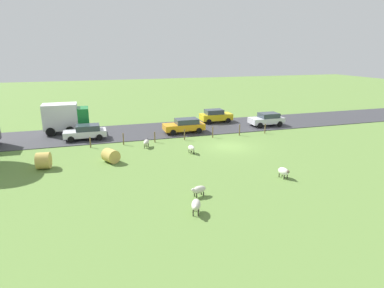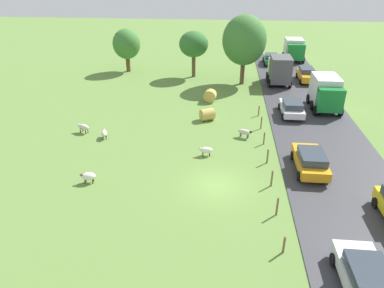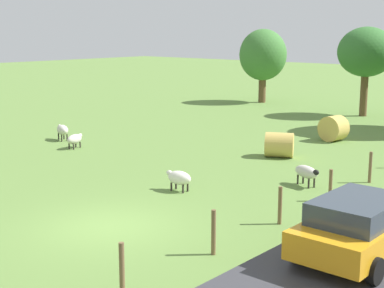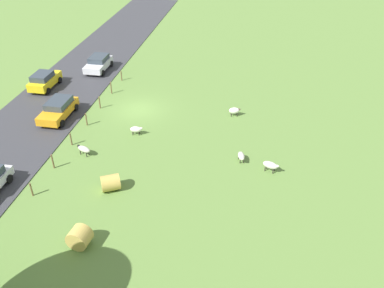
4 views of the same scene
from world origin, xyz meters
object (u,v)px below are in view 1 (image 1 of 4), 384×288
object	(u,v)px
car_2	(86,132)
hay_bale_1	(111,156)
sheep_1	(196,205)
sheep_4	(191,148)
sheep_2	(284,171)
car_1	(185,125)
car_4	(267,119)
truck_1	(66,117)
sheep_3	(199,190)
hay_bale_0	(44,161)
car_5	(216,116)
sheep_0	(146,142)

from	to	relation	value
car_2	hay_bale_1	bearing A→B (deg)	-166.79
sheep_1	car_2	size ratio (longest dim) A/B	0.29
sheep_1	sheep_4	world-z (taller)	sheep_1
sheep_1	sheep_2	size ratio (longest dim) A/B	1.16
sheep_2	hay_bale_1	distance (m)	14.01
sheep_2	car_1	xyz separation A→B (m)	(15.46, 3.10, 0.37)
car_2	car_4	distance (m)	21.41
truck_1	car_4	size ratio (longest dim) A/B	1.16
sheep_3	car_2	xyz separation A→B (m)	(16.87, 6.83, 0.39)
sheep_1	car_2	xyz separation A→B (m)	(19.06, 5.93, 0.30)
hay_bale_0	car_5	xyz separation A→B (m)	(12.09, -19.32, 0.26)
sheep_3	car_2	distance (m)	18.21
car_5	hay_bale_1	bearing A→B (deg)	130.57
sheep_3	hay_bale_0	world-z (taller)	hay_bale_0
sheep_2	sheep_4	world-z (taller)	sheep_2
hay_bale_0	car_1	size ratio (longest dim) A/B	0.29
sheep_1	hay_bale_1	distance (m)	11.51
sheep_2	car_1	size ratio (longest dim) A/B	0.24
sheep_0	car_2	distance (m)	7.33
sheep_0	sheep_1	size ratio (longest dim) A/B	1.03
truck_1	sheep_0	bearing A→B (deg)	-137.70
car_1	car_2	size ratio (longest dim) A/B	1.06
hay_bale_1	car_5	world-z (taller)	car_5
car_5	truck_1	bearing A→B (deg)	90.86
sheep_1	car_1	distance (m)	19.39
sheep_4	car_4	size ratio (longest dim) A/B	0.26
sheep_0	car_4	world-z (taller)	car_4
truck_1	car_2	size ratio (longest dim) A/B	1.12
sheep_1	sheep_3	world-z (taller)	sheep_1
sheep_2	truck_1	distance (m)	25.01
hay_bale_0	car_2	world-z (taller)	car_2
sheep_0	car_2	size ratio (longest dim) A/B	0.30
sheep_1	truck_1	world-z (taller)	truck_1
sheep_4	hay_bale_0	world-z (taller)	hay_bale_0
car_1	car_2	xyz separation A→B (m)	(0.27, 10.70, -0.03)
truck_1	sheep_2	bearing A→B (deg)	-140.57
sheep_0	truck_1	distance (m)	11.37
sheep_2	car_2	distance (m)	20.92
hay_bale_0	car_1	world-z (taller)	car_1
hay_bale_1	car_2	bearing A→B (deg)	13.21
car_2	sheep_2	bearing A→B (deg)	-138.75
sheep_2	sheep_4	xyz separation A→B (m)	(7.81, 4.66, -0.02)
truck_1	car_4	xyz separation A→B (m)	(-3.45, -23.47, -0.96)
hay_bale_1	sheep_3	bearing A→B (deg)	-150.39
sheep_0	hay_bale_1	distance (m)	5.00
hay_bale_1	sheep_4	bearing A→B (deg)	-87.21
sheep_2	car_1	world-z (taller)	car_1
truck_1	car_2	xyz separation A→B (m)	(-3.56, -2.07, -0.98)
truck_1	sheep_3	bearing A→B (deg)	-156.46
hay_bale_1	car_1	xyz separation A→B (m)	(7.99, -8.76, 0.31)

